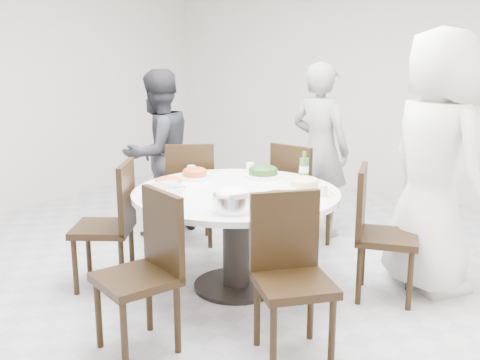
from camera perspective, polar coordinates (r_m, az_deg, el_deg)
The scene contains 23 objects.
floor at distance 4.65m, azimuth 0.19°, elevation -8.89°, with size 6.00×6.00×0.01m, color #B4B3B8.
wall_back at distance 7.01m, azimuth 14.12°, elevation 10.01°, with size 6.00×0.01×2.80m, color beige.
wall_left at distance 6.48m, azimuth -22.77°, elevation 9.14°, with size 0.01×6.00×2.80m, color beige.
dining_table at distance 4.17m, azimuth -0.39°, elevation -6.10°, with size 1.50×1.50×0.75m, color white.
chair_ne at distance 4.11m, azimuth 14.73°, elevation -5.36°, with size 0.42×0.42×0.95m, color black.
chair_n at distance 5.03m, azimuth 6.39°, elevation -1.54°, with size 0.42×0.42×0.95m, color black.
chair_nw at distance 5.11m, azimuth -5.16°, elevation -1.28°, with size 0.42×0.42×0.95m, color black.
chair_sw at distance 4.29m, azimuth -13.79°, elevation -4.50°, with size 0.42×0.42×0.95m, color black.
chair_s at distance 3.35m, azimuth -10.56°, elevation -9.49°, with size 0.42×0.42×0.95m, color black.
chair_se at distance 3.24m, azimuth 5.52°, elevation -10.11°, with size 0.42×0.42×0.95m, color black.
diner_right at distance 4.27m, azimuth 19.23°, elevation 1.65°, with size 0.93×0.61×1.90m, color silver.
diner_middle at distance 5.35m, azimuth 8.13°, elevation 3.05°, with size 0.60×0.39×1.64m, color black.
diner_left at distance 5.35m, azimuth -8.31°, elevation 2.69°, with size 0.76×0.59×1.57m, color #212227.
dish_greens at distance 4.47m, azimuth 2.37°, elevation 0.77°, with size 0.29×0.29×0.08m, color white.
dish_pale at distance 4.11m, azimuth 6.60°, elevation -0.47°, with size 0.27×0.27×0.07m, color white.
dish_orange at distance 4.43m, azimuth -4.62°, elevation 0.54°, with size 0.24×0.24×0.07m, color white.
dish_redbrown at distance 3.69m, azimuth 3.93°, elevation -2.05°, with size 0.27×0.27×0.07m, color white.
dish_tofu at distance 4.12m, azimuth -7.31°, elevation -0.50°, with size 0.26×0.26×0.07m, color white.
rice_bowl at distance 3.54m, azimuth -0.73°, elevation -2.32°, with size 0.26×0.26×0.11m, color silver.
soup_bowl at distance 3.87m, azimuth -7.68°, elevation -1.25°, with size 0.28×0.28×0.09m, color white.
beverage_bottle at distance 4.31m, azimuth 6.52°, elevation 1.32°, with size 0.07×0.07×0.24m, color #2A6A2E.
tea_cups at distance 4.58m, azimuth 4.18°, elevation 1.06°, with size 0.07×0.07×0.08m, color white.
chopsticks at distance 4.61m, azimuth 4.10°, elevation 0.71°, with size 0.24×0.04×0.01m, color tan, non-canonical shape.
Camera 1 is at (2.39, -3.59, 1.76)m, focal length 42.00 mm.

